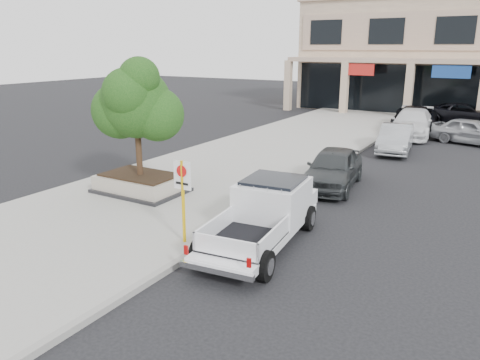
{
  "coord_description": "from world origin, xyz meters",
  "views": [
    {
      "loc": [
        5.32,
        -10.1,
        5.34
      ],
      "look_at": [
        -1.59,
        1.5,
        1.47
      ],
      "focal_mm": 35.0,
      "sensor_mm": 36.0,
      "label": 1
    }
  ],
  "objects_px": {
    "planter_tree": "(142,103)",
    "lot_car_d": "(464,114)",
    "curb_car_d": "(415,119)",
    "curb_car_b": "(396,139)",
    "curb_car_c": "(412,123)",
    "planter": "(141,183)",
    "curb_car_a": "(333,168)",
    "no_parking_sign": "(183,190)",
    "pickup_truck": "(260,217)",
    "lot_car_a": "(472,132)"
  },
  "relations": [
    {
      "from": "curb_car_b",
      "to": "curb_car_c",
      "type": "xyz_separation_m",
      "value": [
        -0.18,
        5.01,
        0.1
      ]
    },
    {
      "from": "curb_car_d",
      "to": "lot_car_a",
      "type": "relative_size",
      "value": 1.33
    },
    {
      "from": "planter_tree",
      "to": "curb_car_d",
      "type": "bearing_deg",
      "value": 73.63
    },
    {
      "from": "planter_tree",
      "to": "curb_car_a",
      "type": "xyz_separation_m",
      "value": [
        5.58,
        4.53,
        -2.64
      ]
    },
    {
      "from": "planter",
      "to": "lot_car_d",
      "type": "distance_m",
      "value": 25.7
    },
    {
      "from": "curb_car_a",
      "to": "curb_car_d",
      "type": "bearing_deg",
      "value": 81.81
    },
    {
      "from": "curb_car_c",
      "to": "curb_car_a",
      "type": "bearing_deg",
      "value": -96.94
    },
    {
      "from": "planter",
      "to": "curb_car_c",
      "type": "bearing_deg",
      "value": 70.62
    },
    {
      "from": "curb_car_c",
      "to": "planter_tree",
      "type": "bearing_deg",
      "value": -114.21
    },
    {
      "from": "curb_car_a",
      "to": "lot_car_a",
      "type": "distance_m",
      "value": 12.57
    },
    {
      "from": "curb_car_a",
      "to": "lot_car_d",
      "type": "xyz_separation_m",
      "value": [
        2.59,
        19.63,
        -0.03
      ]
    },
    {
      "from": "curb_car_a",
      "to": "lot_car_a",
      "type": "relative_size",
      "value": 1.05
    },
    {
      "from": "planter",
      "to": "no_parking_sign",
      "type": "bearing_deg",
      "value": -34.4
    },
    {
      "from": "no_parking_sign",
      "to": "lot_car_d",
      "type": "relative_size",
      "value": 0.43
    },
    {
      "from": "no_parking_sign",
      "to": "lot_car_d",
      "type": "distance_m",
      "value": 27.51
    },
    {
      "from": "planter",
      "to": "curb_car_d",
      "type": "distance_m",
      "value": 20.5
    },
    {
      "from": "pickup_truck",
      "to": "lot_car_a",
      "type": "xyz_separation_m",
      "value": [
        3.58,
        18.42,
        -0.12
      ]
    },
    {
      "from": "curb_car_a",
      "to": "lot_car_d",
      "type": "height_order",
      "value": "curb_car_a"
    },
    {
      "from": "pickup_truck",
      "to": "curb_car_a",
      "type": "xyz_separation_m",
      "value": [
        -0.24,
        6.45,
        -0.08
      ]
    },
    {
      "from": "curb_car_d",
      "to": "lot_car_d",
      "type": "bearing_deg",
      "value": 54.77
    },
    {
      "from": "curb_car_a",
      "to": "lot_car_d",
      "type": "bearing_deg",
      "value": 74.84
    },
    {
      "from": "planter_tree",
      "to": "lot_car_a",
      "type": "height_order",
      "value": "planter_tree"
    },
    {
      "from": "no_parking_sign",
      "to": "curb_car_a",
      "type": "relative_size",
      "value": 0.51
    },
    {
      "from": "curb_car_a",
      "to": "lot_car_a",
      "type": "height_order",
      "value": "curb_car_a"
    },
    {
      "from": "planter_tree",
      "to": "curb_car_b",
      "type": "distance_m",
      "value": 14.0
    },
    {
      "from": "pickup_truck",
      "to": "curb_car_b",
      "type": "distance_m",
      "value": 14.19
    },
    {
      "from": "curb_car_a",
      "to": "planter",
      "type": "bearing_deg",
      "value": -148.29
    },
    {
      "from": "lot_car_d",
      "to": "curb_car_d",
      "type": "bearing_deg",
      "value": 147.29
    },
    {
      "from": "curb_car_d",
      "to": "lot_car_d",
      "type": "height_order",
      "value": "curb_car_d"
    },
    {
      "from": "planter_tree",
      "to": "lot_car_d",
      "type": "bearing_deg",
      "value": 71.31
    },
    {
      "from": "planter",
      "to": "curb_car_b",
      "type": "height_order",
      "value": "curb_car_b"
    },
    {
      "from": "planter",
      "to": "lot_car_a",
      "type": "bearing_deg",
      "value": 60.22
    },
    {
      "from": "curb_car_d",
      "to": "planter_tree",
      "type": "bearing_deg",
      "value": -113.94
    },
    {
      "from": "planter",
      "to": "lot_car_d",
      "type": "bearing_deg",
      "value": 71.14
    },
    {
      "from": "curb_car_a",
      "to": "lot_car_a",
      "type": "xyz_separation_m",
      "value": [
        3.82,
        11.98,
        -0.04
      ]
    },
    {
      "from": "curb_car_a",
      "to": "lot_car_d",
      "type": "distance_m",
      "value": 19.8
    },
    {
      "from": "curb_car_c",
      "to": "curb_car_d",
      "type": "xyz_separation_m",
      "value": [
        -0.28,
        2.2,
        -0.03
      ]
    },
    {
      "from": "planter",
      "to": "planter_tree",
      "type": "relative_size",
      "value": 0.8
    },
    {
      "from": "planter_tree",
      "to": "planter",
      "type": "bearing_deg",
      "value": -131.03
    },
    {
      "from": "no_parking_sign",
      "to": "curb_car_d",
      "type": "relative_size",
      "value": 0.4
    },
    {
      "from": "planter",
      "to": "curb_car_b",
      "type": "relative_size",
      "value": 0.74
    },
    {
      "from": "curb_car_b",
      "to": "lot_car_a",
      "type": "xyz_separation_m",
      "value": [
        3.22,
        4.24,
        0.02
      ]
    },
    {
      "from": "planter",
      "to": "pickup_truck",
      "type": "xyz_separation_m",
      "value": [
        5.96,
        -1.76,
        0.38
      ]
    },
    {
      "from": "pickup_truck",
      "to": "planter",
      "type": "bearing_deg",
      "value": 157.55
    },
    {
      "from": "curb_car_d",
      "to": "curb_car_b",
      "type": "bearing_deg",
      "value": -93.92
    },
    {
      "from": "planter",
      "to": "no_parking_sign",
      "type": "height_order",
      "value": "no_parking_sign"
    },
    {
      "from": "planter_tree",
      "to": "curb_car_d",
      "type": "relative_size",
      "value": 0.7
    },
    {
      "from": "no_parking_sign",
      "to": "curb_car_d",
      "type": "xyz_separation_m",
      "value": [
        1.66,
        22.51,
        -0.84
      ]
    },
    {
      "from": "curb_car_c",
      "to": "lot_car_d",
      "type": "distance_m",
      "value": 7.21
    },
    {
      "from": "curb_car_a",
      "to": "curb_car_c",
      "type": "bearing_deg",
      "value": 80.48
    }
  ]
}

